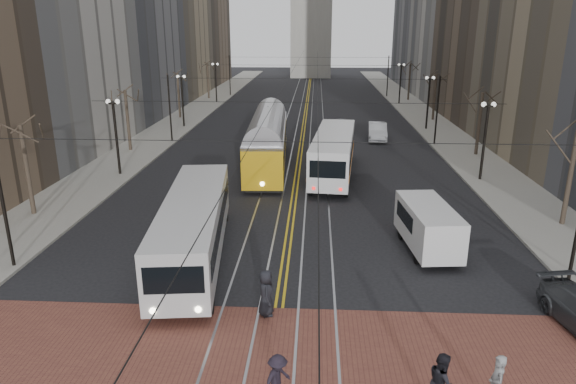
# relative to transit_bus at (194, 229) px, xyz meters

# --- Properties ---
(ground) EXTENTS (260.00, 260.00, 0.00)m
(ground) POSITION_rel_transit_bus_xyz_m (4.45, -3.47, -1.58)
(ground) COLOR black
(ground) RESTS_ON ground
(sidewalk_left) EXTENTS (5.00, 140.00, 0.15)m
(sidewalk_left) POSITION_rel_transit_bus_xyz_m (-10.55, 41.53, -1.50)
(sidewalk_left) COLOR gray
(sidewalk_left) RESTS_ON ground
(sidewalk_right) EXTENTS (5.00, 140.00, 0.15)m
(sidewalk_right) POSITION_rel_transit_bus_xyz_m (19.45, 41.53, -1.50)
(sidewalk_right) COLOR gray
(sidewalk_right) RESTS_ON ground
(crosswalk_band) EXTENTS (25.00, 6.00, 0.01)m
(crosswalk_band) POSITION_rel_transit_bus_xyz_m (4.45, -7.47, -1.57)
(crosswalk_band) COLOR brown
(crosswalk_band) RESTS_ON ground
(streetcar_rails) EXTENTS (4.80, 130.00, 0.02)m
(streetcar_rails) POSITION_rel_transit_bus_xyz_m (4.45, 41.53, -1.58)
(streetcar_rails) COLOR gray
(streetcar_rails) RESTS_ON ground
(centre_lines) EXTENTS (0.42, 130.00, 0.01)m
(centre_lines) POSITION_rel_transit_bus_xyz_m (4.45, 41.53, -1.57)
(centre_lines) COLOR gold
(centre_lines) RESTS_ON ground
(lamp_posts) EXTENTS (27.60, 57.20, 5.60)m
(lamp_posts) POSITION_rel_transit_bus_xyz_m (4.45, 25.28, 1.22)
(lamp_posts) COLOR black
(lamp_posts) RESTS_ON ground
(street_trees) EXTENTS (31.68, 53.28, 5.60)m
(street_trees) POSITION_rel_transit_bus_xyz_m (4.45, 31.78, 1.22)
(street_trees) COLOR #382D23
(street_trees) RESTS_ON ground
(trolley_wires) EXTENTS (25.96, 120.00, 6.60)m
(trolley_wires) POSITION_rel_transit_bus_xyz_m (4.45, 31.36, 2.19)
(trolley_wires) COLOR black
(trolley_wires) RESTS_ON ground
(transit_bus) EXTENTS (4.03, 12.85, 3.16)m
(transit_bus) POSITION_rel_transit_bus_xyz_m (0.00, 0.00, 0.00)
(transit_bus) COLOR #BDBDBD
(transit_bus) RESTS_ON ground
(streetcar) EXTENTS (3.52, 15.40, 3.60)m
(streetcar) POSITION_rel_transit_bus_xyz_m (1.95, 17.60, 0.22)
(streetcar) COLOR gold
(streetcar) RESTS_ON ground
(rear_bus) EXTENTS (3.91, 12.82, 3.29)m
(rear_bus) POSITION_rel_transit_bus_xyz_m (7.24, 15.37, 0.07)
(rear_bus) COLOR white
(rear_bus) RESTS_ON ground
(cargo_van) EXTENTS (2.62, 5.62, 2.41)m
(cargo_van) POSITION_rel_transit_bus_xyz_m (11.62, 1.66, -0.38)
(cargo_van) COLOR silver
(cargo_van) RESTS_ON ground
(sedan_grey) EXTENTS (1.99, 4.93, 1.68)m
(sedan_grey) POSITION_rel_transit_bus_xyz_m (8.45, 31.34, -0.74)
(sedan_grey) COLOR #45474E
(sedan_grey) RESTS_ON ground
(sedan_silver) EXTENTS (2.20, 5.32, 1.71)m
(sedan_silver) POSITION_rel_transit_bus_xyz_m (12.11, 28.95, -0.72)
(sedan_silver) COLOR #A3A6AB
(sedan_silver) RESTS_ON ground
(pedestrian_a) EXTENTS (0.77, 1.03, 1.92)m
(pedestrian_a) POSITION_rel_transit_bus_xyz_m (3.98, -4.97, -0.60)
(pedestrian_a) COLOR black
(pedestrian_a) RESTS_ON crosswalk_band
(pedestrian_b) EXTENTS (0.50, 0.72, 1.88)m
(pedestrian_b) POSITION_rel_transit_bus_xyz_m (11.29, -9.97, -0.63)
(pedestrian_b) COLOR gray
(pedestrian_b) RESTS_ON crosswalk_band
(pedestrian_c) EXTENTS (0.75, 0.94, 1.90)m
(pedestrian_c) POSITION_rel_transit_bus_xyz_m (9.70, -9.97, -0.62)
(pedestrian_c) COLOR black
(pedestrian_c) RESTS_ON crosswalk_band
(pedestrian_d) EXTENTS (1.11, 1.22, 1.64)m
(pedestrian_d) POSITION_rel_transit_bus_xyz_m (4.82, -9.97, -0.75)
(pedestrian_d) COLOR black
(pedestrian_d) RESTS_ON crosswalk_band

